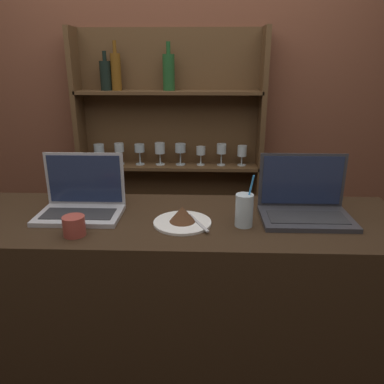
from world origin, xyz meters
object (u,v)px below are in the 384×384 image
object	(u,v)px
laptop_far	(305,204)
cake_plate	(182,218)
laptop_near	(82,201)
water_glass	(244,210)
coffee_cup	(74,226)

from	to	relation	value
laptop_far	cake_plate	xyz separation A→B (m)	(-0.48, -0.09, -0.03)
cake_plate	laptop_near	bearing A→B (deg)	167.93
water_glass	coffee_cup	distance (m)	0.62
laptop_far	coffee_cup	xyz separation A→B (m)	(-0.85, -0.20, -0.02)
laptop_far	coffee_cup	size ratio (longest dim) A/B	4.41
laptop_far	coffee_cup	bearing A→B (deg)	-166.78
laptop_far	cake_plate	distance (m)	0.49
laptop_near	coffee_cup	size ratio (longest dim) A/B	4.14
laptop_near	laptop_far	xyz separation A→B (m)	(0.89, 0.00, -0.00)
laptop_far	water_glass	size ratio (longest dim) A/B	1.75
cake_plate	water_glass	xyz separation A→B (m)	(0.23, -0.01, 0.04)
cake_plate	water_glass	bearing A→B (deg)	-2.10
laptop_near	cake_plate	xyz separation A→B (m)	(0.41, -0.09, -0.03)
laptop_near	cake_plate	bearing A→B (deg)	-12.07
cake_plate	laptop_far	bearing A→B (deg)	10.47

